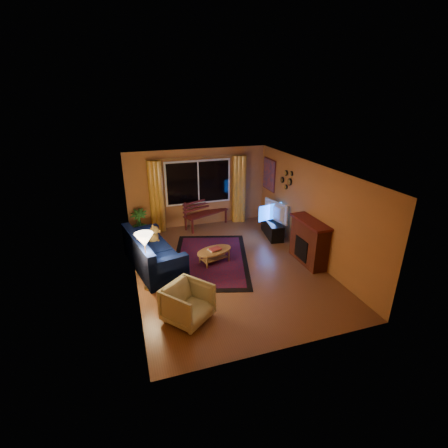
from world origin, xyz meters
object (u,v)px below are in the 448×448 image
object	(u,v)px
sofa	(154,251)
floor_lamp	(147,262)
coffee_table	(214,256)
tv_console	(272,228)
armchair	(188,302)
bench	(206,220)

from	to	relation	value
sofa	floor_lamp	xyz separation A→B (m)	(-0.24, -0.93, 0.22)
sofa	coffee_table	distance (m)	1.55
tv_console	armchair	bearing A→B (deg)	-127.57
bench	coffee_table	xyz separation A→B (m)	(-0.44, -2.43, -0.06)
bench	armchair	xyz separation A→B (m)	(-1.56, -4.47, 0.18)
armchair	floor_lamp	world-z (taller)	floor_lamp
coffee_table	tv_console	xyz separation A→B (m)	(2.16, 1.08, 0.07)
sofa	tv_console	bearing A→B (deg)	0.92
bench	tv_console	distance (m)	2.19
tv_console	bench	bearing A→B (deg)	150.90
sofa	coffee_table	world-z (taller)	sofa
floor_lamp	tv_console	world-z (taller)	floor_lamp
armchair	coffee_table	bearing A→B (deg)	21.80
sofa	coffee_table	size ratio (longest dim) A/B	2.28
bench	sofa	world-z (taller)	sofa
coffee_table	floor_lamp	bearing A→B (deg)	-158.14
bench	coffee_table	size ratio (longest dim) A/B	1.59
coffee_table	armchair	bearing A→B (deg)	-118.89
sofa	armchair	distance (m)	2.30
floor_lamp	bench	bearing A→B (deg)	55.12
bench	sofa	size ratio (longest dim) A/B	0.70
sofa	floor_lamp	distance (m)	0.98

